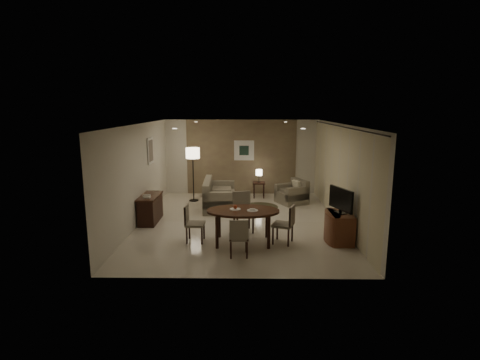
{
  "coord_description": "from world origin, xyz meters",
  "views": [
    {
      "loc": [
        0.15,
        -10.0,
        3.16
      ],
      "look_at": [
        0.0,
        0.2,
        1.15
      ],
      "focal_mm": 28.0,
      "sensor_mm": 36.0,
      "label": 1
    }
  ],
  "objects_px": {
    "chair_right": "(283,224)",
    "side_table": "(259,190)",
    "console_desk": "(150,208)",
    "floor_lamp": "(193,175)",
    "dining_table": "(243,226)",
    "chair_near": "(239,237)",
    "chair_left": "(195,224)",
    "armchair": "(292,192)",
    "tv_cabinet": "(340,227)",
    "chair_far": "(243,212)",
    "sofa": "(220,194)"
  },
  "relations": [
    {
      "from": "armchair",
      "to": "tv_cabinet",
      "type": "bearing_deg",
      "value": -15.43
    },
    {
      "from": "tv_cabinet",
      "to": "chair_near",
      "type": "height_order",
      "value": "chair_near"
    },
    {
      "from": "chair_far",
      "to": "chair_left",
      "type": "distance_m",
      "value": 1.36
    },
    {
      "from": "chair_far",
      "to": "chair_near",
      "type": "bearing_deg",
      "value": -106.75
    },
    {
      "from": "console_desk",
      "to": "dining_table",
      "type": "xyz_separation_m",
      "value": [
        2.59,
        -1.62,
        0.02
      ]
    },
    {
      "from": "dining_table",
      "to": "tv_cabinet",
      "type": "bearing_deg",
      "value": 2.93
    },
    {
      "from": "armchair",
      "to": "floor_lamp",
      "type": "xyz_separation_m",
      "value": [
        -3.29,
        0.27,
        0.52
      ]
    },
    {
      "from": "tv_cabinet",
      "to": "chair_near",
      "type": "bearing_deg",
      "value": -159.39
    },
    {
      "from": "console_desk",
      "to": "chair_left",
      "type": "xyz_separation_m",
      "value": [
        1.46,
        -1.55,
        0.07
      ]
    },
    {
      "from": "chair_near",
      "to": "chair_left",
      "type": "relative_size",
      "value": 0.96
    },
    {
      "from": "chair_near",
      "to": "chair_far",
      "type": "distance_m",
      "value": 1.6
    },
    {
      "from": "chair_left",
      "to": "armchair",
      "type": "distance_m",
      "value": 4.54
    },
    {
      "from": "armchair",
      "to": "floor_lamp",
      "type": "height_order",
      "value": "floor_lamp"
    },
    {
      "from": "console_desk",
      "to": "chair_left",
      "type": "relative_size",
      "value": 1.35
    },
    {
      "from": "dining_table",
      "to": "sofa",
      "type": "height_order",
      "value": "sofa"
    },
    {
      "from": "floor_lamp",
      "to": "chair_left",
      "type": "bearing_deg",
      "value": -81.61
    },
    {
      "from": "dining_table",
      "to": "chair_near",
      "type": "distance_m",
      "value": 0.79
    },
    {
      "from": "chair_right",
      "to": "armchair",
      "type": "relative_size",
      "value": 1.05
    },
    {
      "from": "console_desk",
      "to": "chair_far",
      "type": "xyz_separation_m",
      "value": [
        2.59,
        -0.81,
        0.13
      ]
    },
    {
      "from": "chair_right",
      "to": "sofa",
      "type": "distance_m",
      "value": 3.53
    },
    {
      "from": "chair_far",
      "to": "floor_lamp",
      "type": "height_order",
      "value": "floor_lamp"
    },
    {
      "from": "chair_far",
      "to": "side_table",
      "type": "relative_size",
      "value": 1.86
    },
    {
      "from": "tv_cabinet",
      "to": "armchair",
      "type": "bearing_deg",
      "value": 101.34
    },
    {
      "from": "dining_table",
      "to": "chair_far",
      "type": "xyz_separation_m",
      "value": [
        0.01,
        0.81,
        0.11
      ]
    },
    {
      "from": "console_desk",
      "to": "tv_cabinet",
      "type": "xyz_separation_m",
      "value": [
        4.89,
        -1.5,
        -0.03
      ]
    },
    {
      "from": "chair_right",
      "to": "armchair",
      "type": "xyz_separation_m",
      "value": [
        0.65,
        3.7,
        -0.07
      ]
    },
    {
      "from": "console_desk",
      "to": "tv_cabinet",
      "type": "relative_size",
      "value": 1.33
    },
    {
      "from": "tv_cabinet",
      "to": "floor_lamp",
      "type": "xyz_separation_m",
      "value": [
        -4.01,
        3.86,
        0.56
      ]
    },
    {
      "from": "chair_near",
      "to": "chair_right",
      "type": "bearing_deg",
      "value": -145.56
    },
    {
      "from": "console_desk",
      "to": "floor_lamp",
      "type": "bearing_deg",
      "value": 69.45
    },
    {
      "from": "chair_near",
      "to": "chair_far",
      "type": "relative_size",
      "value": 0.84
    },
    {
      "from": "armchair",
      "to": "chair_near",
      "type": "bearing_deg",
      "value": -47.23
    },
    {
      "from": "chair_right",
      "to": "side_table",
      "type": "distance_m",
      "value": 4.53
    },
    {
      "from": "chair_far",
      "to": "chair_left",
      "type": "height_order",
      "value": "chair_far"
    },
    {
      "from": "console_desk",
      "to": "armchair",
      "type": "distance_m",
      "value": 4.66
    },
    {
      "from": "chair_far",
      "to": "sofa",
      "type": "bearing_deg",
      "value": 95.12
    },
    {
      "from": "chair_right",
      "to": "chair_left",
      "type": "bearing_deg",
      "value": -71.11
    },
    {
      "from": "dining_table",
      "to": "console_desk",
      "type": "bearing_deg",
      "value": 147.96
    },
    {
      "from": "tv_cabinet",
      "to": "armchair",
      "type": "relative_size",
      "value": 1.03
    },
    {
      "from": "armchair",
      "to": "chair_left",
      "type": "bearing_deg",
      "value": -63.48
    },
    {
      "from": "chair_left",
      "to": "side_table",
      "type": "distance_m",
      "value": 4.74
    },
    {
      "from": "armchair",
      "to": "console_desk",
      "type": "bearing_deg",
      "value": -90.23
    },
    {
      "from": "console_desk",
      "to": "chair_far",
      "type": "bearing_deg",
      "value": -17.26
    },
    {
      "from": "armchair",
      "to": "side_table",
      "type": "height_order",
      "value": "armchair"
    },
    {
      "from": "chair_near",
      "to": "sofa",
      "type": "bearing_deg",
      "value": -83.31
    },
    {
      "from": "chair_near",
      "to": "chair_left",
      "type": "bearing_deg",
      "value": -42.3
    },
    {
      "from": "chair_far",
      "to": "chair_right",
      "type": "relative_size",
      "value": 1.1
    },
    {
      "from": "console_desk",
      "to": "floor_lamp",
      "type": "height_order",
      "value": "floor_lamp"
    },
    {
      "from": "chair_far",
      "to": "chair_right",
      "type": "distance_m",
      "value": 1.23
    },
    {
      "from": "chair_far",
      "to": "floor_lamp",
      "type": "relative_size",
      "value": 0.56
    }
  ]
}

